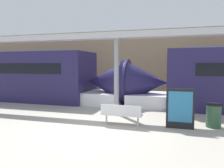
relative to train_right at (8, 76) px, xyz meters
The scene contains 8 objects.
ground_plane 9.85m from the train_right, 33.64° to the right, with size 60.00×60.00×0.00m, color #A8A093.
station_wall 9.39m from the train_right, 29.87° to the left, with size 56.00×0.20×5.00m, color #9E8460.
train_right is the anchor object (origin of this frame).
bench_near 10.19m from the train_right, 25.62° to the right, with size 1.57×0.46×0.81m.
trash_bin 13.03m from the train_right, 16.19° to the right, with size 0.55×0.55×0.88m.
poster_board 12.05m from the train_right, 20.40° to the right, with size 0.98×0.07×1.46m.
support_column_near 8.79m from the train_right, 16.51° to the right, with size 0.23×0.23×3.52m, color gray.
canopy_beam 9.04m from the train_right, 16.51° to the right, with size 28.00×0.60×0.28m, color #B7B7BC.
Camera 1 is at (3.01, -6.92, 2.31)m, focal length 35.00 mm.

